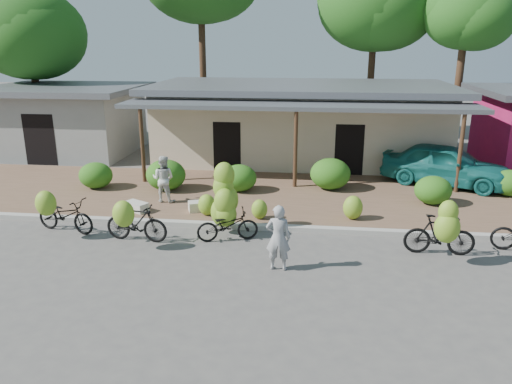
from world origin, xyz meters
The scene contains 26 objects.
ground centered at (0.00, 0.00, 0.00)m, with size 100.00×100.00×0.00m, color #514E4B.
sidewalk centered at (0.00, 5.00, 0.06)m, with size 60.00×6.00×0.12m, color brown.
curb centered at (0.00, 2.00, 0.07)m, with size 60.00×0.25×0.15m, color #A8A399.
shop_main centered at (0.00, 10.93, 1.72)m, with size 13.00×8.50×3.35m.
shop_grey centered at (-11.00, 10.99, 1.62)m, with size 7.00×6.00×3.15m.
tree_back_left centered at (-13.69, 13.11, 5.58)m, with size 5.61×5.52×7.68m.
tree_center_right centered at (3.31, 16.61, 7.01)m, with size 5.91×5.85×9.25m.
tree_near_right centered at (7.31, 14.61, 6.35)m, with size 4.10×3.90×7.89m.
hedge_0 centered at (-7.02, 5.07, 0.58)m, with size 1.19×1.07×0.93m, color #225914.
hedge_1 centered at (-4.47, 5.14, 0.66)m, with size 1.39×1.25×1.08m, color #225914.
hedge_2 centered at (-1.89, 5.31, 0.59)m, with size 1.20×1.08×0.94m, color #225914.
hedge_3 centered at (1.25, 5.94, 0.67)m, with size 1.41×1.27×1.10m, color #225914.
hedge_4 centered at (4.49, 4.63, 0.58)m, with size 1.17×1.06×0.92m, color #225914.
hedge_5 centered at (7.26, 5.87, 0.56)m, with size 1.14×1.02×0.89m, color #225914.
bike_far_left centered at (-6.22, 1.12, 0.56)m, with size 1.97×1.42×1.38m.
bike_left centered at (-3.99, 0.67, 0.60)m, with size 1.78×1.22×1.34m.
bike_center centered at (-1.66, 1.37, 0.80)m, with size 1.74×1.34×2.04m.
bike_right centered at (3.85, 0.67, 0.67)m, with size 1.75×1.18×1.62m.
loose_banana_a centered at (-2.48, 2.69, 0.45)m, with size 0.52×0.45×0.66m, color #86AD2B.
loose_banana_b centered at (-0.88, 2.57, 0.42)m, with size 0.47×0.40×0.59m, color #86AD2B.
loose_banana_c centered at (1.85, 2.87, 0.48)m, with size 0.57×0.49×0.72m, color #86AD2B.
sack_near centered at (-2.71, 3.09, 0.27)m, with size 0.85×0.40×0.30m, color beige.
sack_far centered at (-4.73, 2.82, 0.26)m, with size 0.75×0.38×0.28m, color beige.
vendor centered at (-0.09, -0.50, 0.80)m, with size 0.58×0.38×1.59m, color #979797.
bystander centered at (-4.16, 3.85, 0.88)m, with size 0.74×0.58×1.53m, color silver.
teal_van centered at (5.38, 7.00, 0.87)m, with size 1.78×4.42×1.51m, color #176863.
Camera 1 is at (0.69, -11.21, 5.18)m, focal length 35.00 mm.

